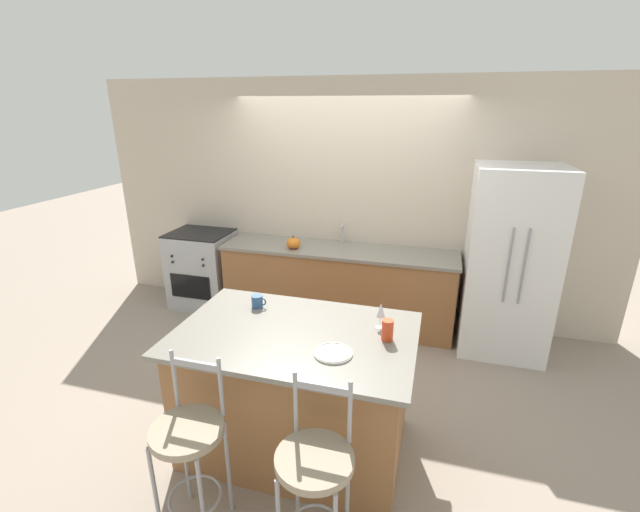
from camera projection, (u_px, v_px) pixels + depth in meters
The scene contains 14 objects.
ground_plane at pixel (329, 335), 4.73m from camera, with size 18.00×18.00×0.00m, color gray.
wall_back at pixel (345, 202), 4.90m from camera, with size 6.00×0.07×2.70m.
back_counter at pixel (338, 285), 4.92m from camera, with size 2.63×0.67×0.90m.
sink_faucet at pixel (343, 231), 4.90m from camera, with size 0.02×0.13×0.22m.
kitchen_island at pixel (296, 390), 3.06m from camera, with size 1.63×1.07×0.95m.
refrigerator at pixel (509, 262), 4.22m from camera, with size 0.82×0.79×1.89m.
oven_range at pixel (203, 269), 5.35m from camera, with size 0.73×0.63×0.94m.
bar_stool_near at pixel (190, 445), 2.42m from camera, with size 0.41×0.41×1.10m.
bar_stool_far at pixel (315, 475), 2.22m from camera, with size 0.41×0.41×1.10m.
dinner_plate at pixel (333, 353), 2.64m from camera, with size 0.24×0.24×0.02m.
wine_glass at pixel (381, 311), 2.92m from camera, with size 0.07×0.07×0.19m.
coffee_mug at pixel (257, 301), 3.25m from camera, with size 0.12×0.09×0.09m.
tumbler_cup at pixel (387, 330), 2.79m from camera, with size 0.08×0.08×0.14m.
pumpkin_decoration at pixel (293, 243), 4.73m from camera, with size 0.16×0.16×0.15m.
Camera 1 is at (1.04, -4.04, 2.41)m, focal length 24.00 mm.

